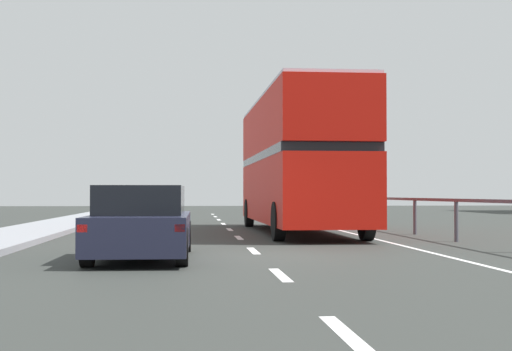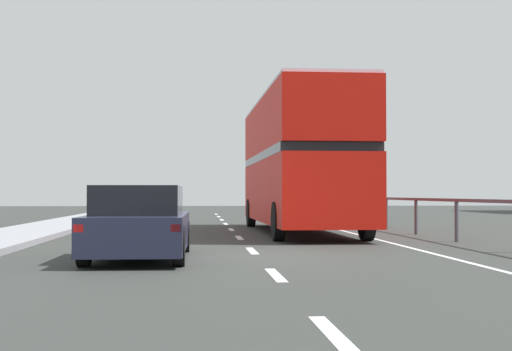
{
  "view_description": "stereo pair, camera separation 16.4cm",
  "coord_description": "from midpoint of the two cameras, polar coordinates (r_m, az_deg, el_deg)",
  "views": [
    {
      "loc": [
        -1.34,
        -14.73,
        1.2
      ],
      "look_at": [
        0.35,
        4.61,
        1.67
      ],
      "focal_mm": 53.25,
      "sensor_mm": 36.0,
      "label": 1
    },
    {
      "loc": [
        -1.18,
        -14.75,
        1.2
      ],
      "look_at": [
        0.35,
        4.61,
        1.67
      ],
      "focal_mm": 53.25,
      "sensor_mm": 36.0,
      "label": 2
    }
  ],
  "objects": [
    {
      "name": "ground_plane",
      "position": [
        14.85,
        -0.13,
        -6.22
      ],
      "size": [
        74.69,
        120.0,
        0.1
      ],
      "primitive_type": "cube",
      "color": "#2F322F"
    },
    {
      "name": "lane_paint_markings",
      "position": [
        23.8,
        3.64,
        -4.26
      ],
      "size": [
        3.71,
        46.0,
        0.01
      ],
      "color": "silver",
      "rests_on": "ground"
    },
    {
      "name": "bridge_side_railing",
      "position": [
        24.63,
        10.48,
        -2.12
      ],
      "size": [
        0.1,
        42.0,
        1.08
      ],
      "color": "#4A4651",
      "rests_on": "ground"
    },
    {
      "name": "double_decker_bus_red",
      "position": [
        23.54,
        2.98,
        1.15
      ],
      "size": [
        2.66,
        11.43,
        4.17
      ],
      "rotation": [
        0.0,
        0.0,
        0.01
      ],
      "color": "red",
      "rests_on": "ground"
    },
    {
      "name": "hatchback_car_near",
      "position": [
        14.2,
        -8.88,
        -3.59
      ],
      "size": [
        1.81,
        4.58,
        1.35
      ],
      "rotation": [
        0.0,
        0.0,
        -0.02
      ],
      "color": "#21233A",
      "rests_on": "ground"
    }
  ]
}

